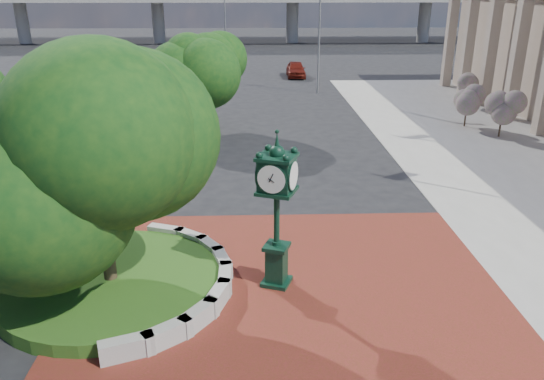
% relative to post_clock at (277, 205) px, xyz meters
% --- Properties ---
extents(ground, '(200.00, 200.00, 0.00)m').
position_rel_post_clock_xyz_m(ground, '(0.34, -0.13, -2.48)').
color(ground, black).
rests_on(ground, ground).
extents(plaza, '(12.00, 12.00, 0.04)m').
position_rel_post_clock_xyz_m(plaza, '(0.34, -1.13, -2.46)').
color(plaza, maroon).
rests_on(plaza, ground).
extents(planter_wall, '(2.96, 6.77, 0.54)m').
position_rel_post_clock_xyz_m(planter_wall, '(-2.37, -0.13, -2.21)').
color(planter_wall, '#9E9B93').
rests_on(planter_wall, ground).
extents(grass_bed, '(6.10, 6.10, 0.40)m').
position_rel_post_clock_xyz_m(grass_bed, '(-4.66, -0.13, -2.28)').
color(grass_bed, '#214614').
rests_on(grass_bed, ground).
extents(tree_planter, '(5.20, 5.20, 6.33)m').
position_rel_post_clock_xyz_m(tree_planter, '(-4.66, -0.13, 1.24)').
color(tree_planter, '#38281C').
rests_on(tree_planter, ground).
extents(tree_street, '(4.40, 4.40, 5.45)m').
position_rel_post_clock_xyz_m(tree_street, '(-3.66, 17.87, 0.76)').
color(tree_street, '#38281C').
rests_on(tree_street, ground).
extents(post_clock, '(1.16, 1.16, 4.51)m').
position_rel_post_clock_xyz_m(post_clock, '(0.00, 0.00, 0.00)').
color(post_clock, black).
rests_on(post_clock, ground).
extents(parked_car, '(1.73, 4.22, 1.43)m').
position_rel_post_clock_xyz_m(parked_car, '(3.39, 37.17, -1.76)').
color(parked_car, '#62160E').
rests_on(parked_car, ground).
extents(street_lamp_near, '(1.76, 0.73, 8.09)m').
position_rel_post_clock_xyz_m(street_lamp_near, '(4.71, 28.98, 2.26)').
color(street_lamp_near, slate).
rests_on(street_lamp_near, ground).
extents(street_lamp_far, '(1.72, 0.77, 8.01)m').
position_rel_post_clock_xyz_m(street_lamp_far, '(-3.23, 43.17, 2.21)').
color(street_lamp_far, slate).
rests_on(street_lamp_far, ground).
extents(shrub_near, '(1.20, 1.20, 2.20)m').
position_rel_post_clock_xyz_m(shrub_near, '(13.31, 15.46, -0.89)').
color(shrub_near, '#38281C').
rests_on(shrub_near, ground).
extents(shrub_mid, '(1.20, 1.20, 2.20)m').
position_rel_post_clock_xyz_m(shrub_mid, '(12.24, 17.88, -0.89)').
color(shrub_mid, '#38281C').
rests_on(shrub_mid, ground).
extents(shrub_far, '(1.20, 1.20, 2.20)m').
position_rel_post_clock_xyz_m(shrub_far, '(14.43, 23.68, -0.89)').
color(shrub_far, '#38281C').
rests_on(shrub_far, ground).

